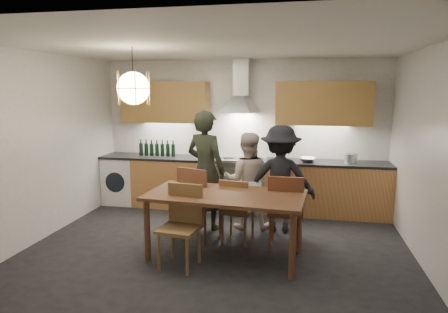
% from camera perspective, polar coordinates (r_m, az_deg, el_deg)
% --- Properties ---
extents(ground, '(5.00, 5.00, 0.00)m').
position_cam_1_polar(ground, '(5.31, -1.27, -13.59)').
color(ground, black).
rests_on(ground, ground).
extents(room_shell, '(5.02, 4.52, 2.61)m').
position_cam_1_polar(room_shell, '(4.89, -1.35, 5.11)').
color(room_shell, white).
rests_on(room_shell, ground).
extents(counter_run, '(5.00, 0.62, 0.90)m').
position_cam_1_polar(counter_run, '(6.99, 2.40, -3.99)').
color(counter_run, tan).
rests_on(counter_run, ground).
extents(range_stove, '(0.90, 0.60, 0.92)m').
position_cam_1_polar(range_stove, '(6.99, 2.20, -4.06)').
color(range_stove, silver).
rests_on(range_stove, ground).
extents(wall_fixtures, '(4.30, 0.54, 1.10)m').
position_cam_1_polar(wall_fixtures, '(6.91, 2.44, 7.79)').
color(wall_fixtures, tan).
rests_on(wall_fixtures, ground).
extents(pendant_lamp, '(0.43, 0.43, 0.70)m').
position_cam_1_polar(pendant_lamp, '(5.10, -12.80, 9.48)').
color(pendant_lamp, black).
rests_on(pendant_lamp, ground).
extents(dining_table, '(2.00, 1.12, 0.82)m').
position_cam_1_polar(dining_table, '(4.97, 0.20, -6.38)').
color(dining_table, brown).
rests_on(dining_table, ground).
extents(chair_back_left, '(0.61, 0.61, 1.05)m').
position_cam_1_polar(chair_back_left, '(5.52, -3.85, -6.08)').
color(chair_back_left, brown).
rests_on(chair_back_left, ground).
extents(chair_back_mid, '(0.47, 0.47, 0.90)m').
position_cam_1_polar(chair_back_mid, '(5.46, 1.71, -7.20)').
color(chair_back_mid, brown).
rests_on(chair_back_mid, ground).
extents(chair_back_right, '(0.46, 0.46, 1.00)m').
position_cam_1_polar(chair_back_right, '(5.28, 8.79, -7.19)').
color(chair_back_right, '#5C2F1A').
rests_on(chair_back_right, ground).
extents(chair_front, '(0.49, 0.49, 0.97)m').
position_cam_1_polar(chair_front, '(4.83, -6.00, -8.96)').
color(chair_front, brown).
rests_on(chair_front, ground).
extents(person_left, '(0.76, 0.64, 1.79)m').
position_cam_1_polar(person_left, '(5.99, -2.62, -1.93)').
color(person_left, black).
rests_on(person_left, ground).
extents(person_mid, '(0.75, 0.61, 1.46)m').
position_cam_1_polar(person_mid, '(6.03, 3.31, -3.45)').
color(person_mid, beige).
rests_on(person_mid, ground).
extents(person_right, '(1.04, 0.63, 1.58)m').
position_cam_1_polar(person_right, '(5.91, 8.04, -3.22)').
color(person_right, black).
rests_on(person_right, ground).
extents(mixing_bowl, '(0.33, 0.33, 0.07)m').
position_cam_1_polar(mixing_bowl, '(6.76, 11.86, -0.44)').
color(mixing_bowl, silver).
rests_on(mixing_bowl, counter_run).
extents(stock_pot, '(0.27, 0.27, 0.14)m').
position_cam_1_polar(stock_pot, '(6.84, 17.65, -0.28)').
color(stock_pot, silver).
rests_on(stock_pot, counter_run).
extents(wine_bottles, '(0.68, 0.07, 0.29)m').
position_cam_1_polar(wine_bottles, '(7.28, -9.55, 1.20)').
color(wine_bottles, black).
rests_on(wine_bottles, counter_run).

